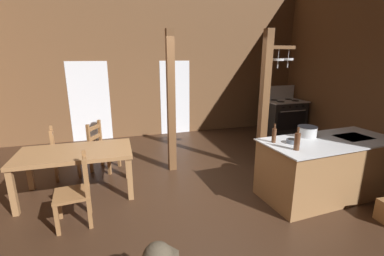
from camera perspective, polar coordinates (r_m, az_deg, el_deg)
The scene contains 16 objects.
ground_plane at distance 4.37m, azimuth 3.13°, elevation -15.25°, with size 9.04×8.24×0.10m, color #382316.
wall_back at distance 7.43m, azimuth -7.15°, elevation 14.92°, with size 9.04×0.14×4.28m, color brown.
glazed_door_back_left at distance 7.35m, azimuth -21.18°, elevation 5.27°, with size 1.00×0.01×2.05m, color white.
glazed_panel_back_right at distance 7.53m, azimuth -3.66°, elevation 6.48°, with size 0.84×0.01×2.05m, color white.
kitchen_island at distance 4.75m, azimuth 27.12°, elevation -7.60°, with size 2.21×1.08×0.92m.
stove_range at distance 8.20m, azimuth 19.07°, elevation 2.53°, with size 1.15×0.84×1.32m.
support_post_with_pot_rack at distance 5.11m, azimuth 15.62°, elevation 6.17°, with size 0.61×0.20×2.63m.
support_post_center at distance 4.95m, azimuth -4.54°, elevation 5.31°, with size 0.14×0.14×2.63m.
dining_table at distance 4.53m, azimuth -23.84°, elevation -5.62°, with size 1.72×0.93×0.74m.
ladderback_chair_near_window at distance 3.86m, azimuth -23.69°, elevation -12.49°, with size 0.48×0.48×0.95m.
ladderback_chair_by_post at distance 5.44m, azimuth -18.87°, elevation -3.98°, with size 0.60×0.60×0.95m.
ladderback_chair_at_table_end at distance 5.39m, azimuth -26.15°, elevation -4.91°, with size 0.50×0.50×0.95m.
stockpot_on_counter at distance 4.61m, azimuth 23.60°, elevation -0.67°, with size 0.37×0.30×0.17m.
mixing_bowl_on_counter at distance 4.19m, azimuth 20.84°, elevation -2.67°, with size 0.17×0.17×0.06m.
bottle_tall_on_counter at distance 4.11m, azimuth 17.29°, elevation -1.47°, with size 0.06×0.06×0.29m.
bottle_short_on_counter at distance 3.88m, azimuth 21.75°, elevation -2.63°, with size 0.08×0.08×0.32m.
Camera 1 is at (-1.33, -3.52, 2.16)m, focal length 24.71 mm.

